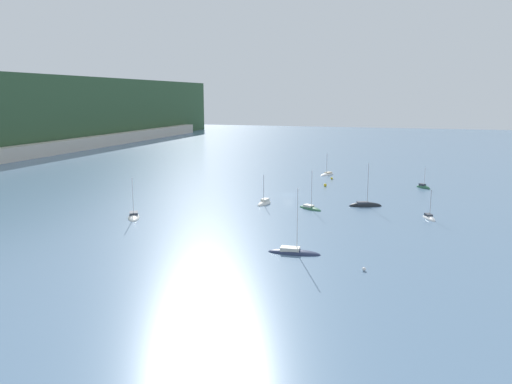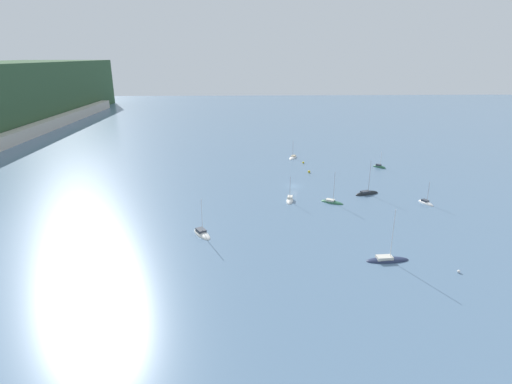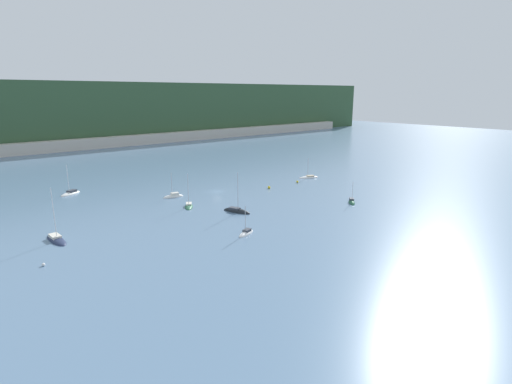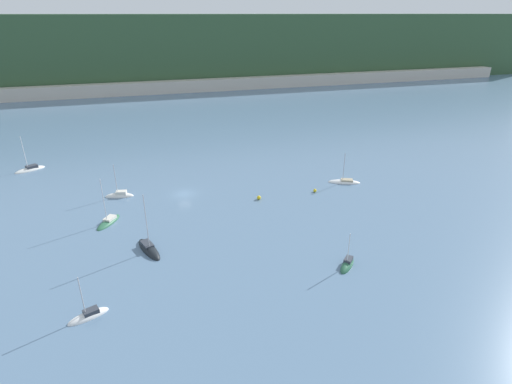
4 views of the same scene
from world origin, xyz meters
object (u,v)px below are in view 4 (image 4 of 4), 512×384
(sailboat_1, at_px, (149,250))
(mooring_buoy_2, at_px, (315,190))
(sailboat_4, at_px, (347,265))
(sailboat_2, at_px, (344,182))
(sailboat_7, at_px, (120,196))
(sailboat_0, at_px, (30,170))
(mooring_buoy_1, at_px, (259,198))
(sailboat_6, at_px, (109,222))
(sailboat_5, at_px, (89,316))

(sailboat_1, xyz_separation_m, mooring_buoy_2, (36.42, 13.73, 0.28))
(sailboat_4, bearing_deg, mooring_buoy_2, -149.26)
(sailboat_2, relative_size, sailboat_7, 0.97)
(sailboat_0, relative_size, mooring_buoy_1, 11.20)
(sailboat_4, relative_size, sailboat_6, 0.70)
(sailboat_4, bearing_deg, sailboat_1, -69.85)
(mooring_buoy_1, distance_m, mooring_buoy_2, 12.99)
(sailboat_6, bearing_deg, sailboat_7, -156.91)
(sailboat_1, distance_m, mooring_buoy_2, 38.92)
(sailboat_2, distance_m, mooring_buoy_1, 22.01)
(sailboat_5, relative_size, mooring_buoy_2, 9.79)
(sailboat_2, relative_size, mooring_buoy_1, 9.15)
(sailboat_1, bearing_deg, sailboat_7, 172.62)
(sailboat_5, xyz_separation_m, sailboat_6, (1.62, 26.25, 0.01))
(sailboat_7, bearing_deg, sailboat_0, -35.32)
(sailboat_0, xyz_separation_m, sailboat_4, (56.16, -60.36, -0.01))
(mooring_buoy_2, bearing_deg, sailboat_0, 152.37)
(sailboat_0, distance_m, sailboat_4, 82.44)
(sailboat_2, height_order, mooring_buoy_1, sailboat_2)
(sailboat_0, bearing_deg, sailboat_5, 76.59)
(mooring_buoy_1, height_order, mooring_buoy_2, mooring_buoy_1)
(sailboat_7, height_order, mooring_buoy_2, sailboat_7)
(sailboat_1, height_order, mooring_buoy_1, sailboat_1)
(sailboat_4, bearing_deg, sailboat_7, -92.43)
(mooring_buoy_1, bearing_deg, sailboat_0, 146.50)
(sailboat_1, relative_size, mooring_buoy_1, 13.19)
(sailboat_0, xyz_separation_m, mooring_buoy_1, (50.08, -33.15, 0.32))
(sailboat_7, height_order, mooring_buoy_1, sailboat_7)
(sailboat_0, bearing_deg, sailboat_7, 103.31)
(sailboat_5, height_order, sailboat_7, sailboat_7)
(sailboat_2, xyz_separation_m, sailboat_5, (-53.63, -30.84, 0.02))
(sailboat_0, distance_m, sailboat_5, 63.64)
(sailboat_7, bearing_deg, sailboat_1, 112.94)
(sailboat_4, bearing_deg, sailboat_2, -162.55)
(sailboat_5, relative_size, mooring_buoy_1, 8.23)
(sailboat_0, relative_size, sailboat_7, 1.19)
(sailboat_0, relative_size, sailboat_6, 0.99)
(sailboat_1, distance_m, sailboat_5, 16.52)
(sailboat_1, bearing_deg, sailboat_0, -169.34)
(sailboat_1, height_order, sailboat_2, sailboat_1)
(sailboat_2, bearing_deg, sailboat_6, 28.20)
(sailboat_4, xyz_separation_m, mooring_buoy_2, (6.91, 27.34, 0.26))
(sailboat_6, relative_size, mooring_buoy_2, 13.40)
(sailboat_0, xyz_separation_m, mooring_buoy_2, (63.07, -33.01, 0.25))
(sailboat_1, xyz_separation_m, mooring_buoy_1, (23.43, 13.59, 0.35))
(sailboat_4, relative_size, sailboat_5, 0.96)
(sailboat_2, xyz_separation_m, sailboat_6, (-52.00, -4.59, 0.03))
(sailboat_0, height_order, sailboat_4, sailboat_0)
(sailboat_5, bearing_deg, sailboat_6, -114.58)
(sailboat_4, distance_m, sailboat_6, 44.43)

